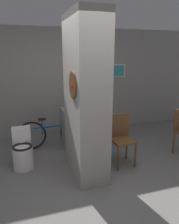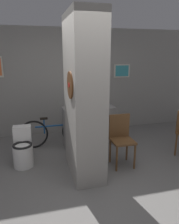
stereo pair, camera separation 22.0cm
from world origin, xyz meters
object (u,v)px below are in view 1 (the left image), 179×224
chair_near_pillar (121,137)px  bicycle (53,133)px  bottle_tall (93,101)px  toilet (23,151)px

chair_near_pillar → bicycle: bearing=134.0°
chair_near_pillar → bottle_tall: size_ratio=2.75×
bicycle → bottle_tall: bearing=-1.0°
toilet → bottle_tall: (1.57, 0.70, 0.68)m
bicycle → toilet: bearing=-132.9°
bicycle → bottle_tall: size_ratio=4.56×
toilet → bottle_tall: size_ratio=2.05×
toilet → chair_near_pillar: size_ratio=0.75×
chair_near_pillar → bicycle: (-1.08, 1.13, -0.20)m
chair_near_pillar → toilet: bearing=166.9°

